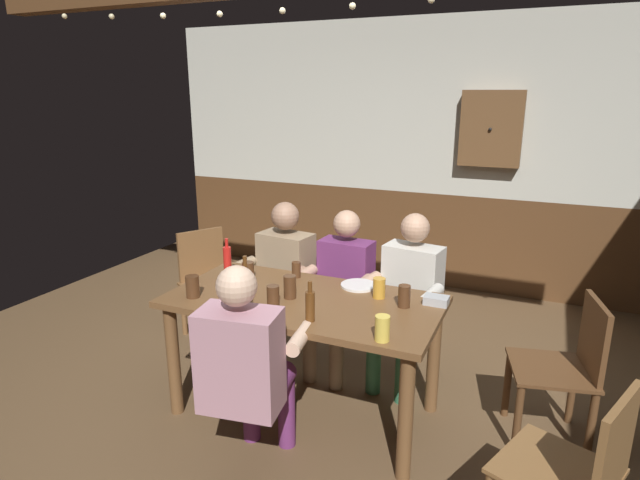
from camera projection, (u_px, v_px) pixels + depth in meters
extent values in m
plane|color=brown|center=(296.00, 421.00, 3.28)|extent=(6.58, 6.58, 0.00)
cube|color=beige|center=(418.00, 107.00, 5.25)|extent=(5.47, 0.12, 1.71)
cube|color=brown|center=(411.00, 236.00, 5.61)|extent=(5.47, 0.12, 0.98)
cube|color=brown|center=(303.00, 301.00, 3.18)|extent=(1.64, 0.84, 0.04)
cylinder|color=brown|center=(173.00, 360.00, 3.28)|extent=(0.08, 0.08, 0.74)
cylinder|color=brown|center=(406.00, 417.00, 2.70)|extent=(0.08, 0.08, 0.74)
cylinder|color=brown|center=(233.00, 318.00, 3.88)|extent=(0.08, 0.08, 0.74)
cylinder|color=brown|center=(434.00, 358.00, 3.30)|extent=(0.08, 0.08, 0.74)
cube|color=#997F60|center=(286.00, 264.00, 4.02)|extent=(0.43, 0.29, 0.49)
sphere|color=#9E755B|center=(285.00, 216.00, 3.92)|extent=(0.21, 0.21, 0.21)
cylinder|color=#33724C|center=(289.00, 300.00, 3.92)|extent=(0.18, 0.39, 0.13)
cylinder|color=#33724C|center=(265.00, 295.00, 4.03)|extent=(0.18, 0.39, 0.13)
cylinder|color=#33724C|center=(275.00, 343.00, 3.84)|extent=(0.10, 0.10, 0.42)
cylinder|color=#33724C|center=(251.00, 336.00, 3.95)|extent=(0.10, 0.10, 0.42)
cylinder|color=#9E755B|center=(292.00, 276.00, 3.69)|extent=(0.12, 0.29, 0.08)
cylinder|color=#997F60|center=(241.00, 266.00, 3.92)|extent=(0.12, 0.29, 0.08)
cube|color=#6B2D66|center=(346.00, 273.00, 3.83)|extent=(0.39, 0.23, 0.49)
sphere|color=tan|center=(347.00, 224.00, 3.73)|extent=(0.19, 0.19, 0.19)
cylinder|color=#997F60|center=(350.00, 312.00, 3.71)|extent=(0.15, 0.43, 0.13)
cylinder|color=#997F60|center=(323.00, 307.00, 3.80)|extent=(0.15, 0.43, 0.13)
cylinder|color=#997F60|center=(336.00, 360.00, 3.60)|extent=(0.10, 0.10, 0.42)
cylinder|color=#997F60|center=(310.00, 353.00, 3.69)|extent=(0.10, 0.10, 0.42)
cylinder|color=tan|center=(361.00, 285.00, 3.52)|extent=(0.10, 0.28, 0.08)
cylinder|color=tan|center=(304.00, 275.00, 3.71)|extent=(0.10, 0.28, 0.08)
cube|color=silver|center=(412.00, 281.00, 3.64)|extent=(0.42, 0.27, 0.51)
sphere|color=tan|center=(415.00, 228.00, 3.53)|extent=(0.20, 0.20, 0.20)
cylinder|color=#33724C|center=(417.00, 324.00, 3.52)|extent=(0.19, 0.42, 0.13)
cylinder|color=#33724C|center=(388.00, 317.00, 3.63)|extent=(0.19, 0.42, 0.13)
cylinder|color=#33724C|center=(403.00, 373.00, 3.43)|extent=(0.10, 0.10, 0.42)
cylinder|color=#33724C|center=(373.00, 364.00, 3.54)|extent=(0.10, 0.10, 0.42)
cylinder|color=silver|center=(431.00, 296.00, 3.32)|extent=(0.12, 0.29, 0.08)
cylinder|color=tan|center=(367.00, 282.00, 3.55)|extent=(0.12, 0.29, 0.08)
cube|color=#B78493|center=(240.00, 360.00, 2.56)|extent=(0.43, 0.29, 0.52)
sphere|color=beige|center=(237.00, 286.00, 2.45)|extent=(0.20, 0.20, 0.20)
cylinder|color=#6B2D66|center=(234.00, 385.00, 2.79)|extent=(0.19, 0.43, 0.13)
cylinder|color=#6B2D66|center=(273.00, 391.00, 2.74)|extent=(0.19, 0.43, 0.13)
cylinder|color=#6B2D66|center=(251.00, 407.00, 3.06)|extent=(0.10, 0.10, 0.42)
cylinder|color=#6B2D66|center=(287.00, 413.00, 3.01)|extent=(0.10, 0.10, 0.42)
cylinder|color=beige|center=(220.00, 328.00, 2.85)|extent=(0.12, 0.29, 0.08)
cylinder|color=beige|center=(300.00, 338.00, 2.73)|extent=(0.12, 0.29, 0.08)
cube|color=brown|center=(556.00, 470.00, 2.20)|extent=(0.57, 0.57, 0.02)
cube|color=brown|center=(616.00, 448.00, 2.01)|extent=(0.17, 0.38, 0.42)
cylinder|color=brown|center=(526.00, 472.00, 2.52)|extent=(0.04, 0.04, 0.44)
cube|color=brown|center=(213.00, 286.00, 4.30)|extent=(0.60, 0.60, 0.02)
cube|color=brown|center=(201.00, 254.00, 4.39)|extent=(0.22, 0.36, 0.42)
cylinder|color=brown|center=(245.00, 314.00, 4.32)|extent=(0.04, 0.04, 0.44)
cylinder|color=brown|center=(202.00, 325.00, 4.10)|extent=(0.04, 0.04, 0.44)
cylinder|color=brown|center=(225.00, 300.00, 4.61)|extent=(0.04, 0.04, 0.44)
cylinder|color=brown|center=(184.00, 310.00, 4.40)|extent=(0.04, 0.04, 0.44)
cube|color=brown|center=(551.00, 369.00, 3.01)|extent=(0.53, 0.53, 0.02)
cube|color=brown|center=(594.00, 337.00, 2.91)|extent=(0.12, 0.39, 0.42)
cylinder|color=brown|center=(518.00, 420.00, 2.92)|extent=(0.04, 0.04, 0.44)
cylinder|color=brown|center=(507.00, 384.00, 3.28)|extent=(0.04, 0.04, 0.44)
cylinder|color=brown|center=(591.00, 428.00, 2.86)|extent=(0.04, 0.04, 0.44)
cylinder|color=brown|center=(572.00, 390.00, 3.21)|extent=(0.04, 0.04, 0.44)
cylinder|color=#F9E08C|center=(234.00, 285.00, 3.28)|extent=(0.04, 0.04, 0.08)
cube|color=#B2B7BC|center=(436.00, 300.00, 3.08)|extent=(0.14, 0.10, 0.05)
cylinder|color=white|center=(359.00, 285.00, 3.37)|extent=(0.23, 0.23, 0.01)
cylinder|color=#593314|center=(246.00, 285.00, 3.12)|extent=(0.06, 0.06, 0.19)
cylinder|color=#593314|center=(245.00, 263.00, 3.08)|extent=(0.03, 0.03, 0.09)
cylinder|color=red|center=(228.00, 262.00, 3.50)|extent=(0.05, 0.05, 0.21)
cylinder|color=red|center=(227.00, 243.00, 3.46)|extent=(0.02, 0.02, 0.06)
cylinder|color=#593314|center=(310.00, 307.00, 2.84)|extent=(0.05, 0.05, 0.17)
cylinder|color=#593314|center=(310.00, 287.00, 2.81)|extent=(0.02, 0.02, 0.06)
cylinder|color=gold|center=(379.00, 288.00, 3.17)|extent=(0.08, 0.08, 0.12)
cylinder|color=#4C2D19|center=(296.00, 270.00, 3.53)|extent=(0.06, 0.06, 0.11)
cylinder|color=#E5C64C|center=(382.00, 328.00, 2.62)|extent=(0.08, 0.08, 0.13)
cylinder|color=#4C2D19|center=(245.00, 299.00, 3.00)|extent=(0.07, 0.07, 0.12)
cylinder|color=#4C2D19|center=(273.00, 295.00, 3.06)|extent=(0.07, 0.07, 0.12)
cylinder|color=#4C2D19|center=(404.00, 296.00, 3.03)|extent=(0.07, 0.07, 0.13)
cylinder|color=#4C2D19|center=(248.00, 271.00, 3.48)|extent=(0.08, 0.08, 0.12)
cylinder|color=#4C2D19|center=(193.00, 287.00, 3.18)|extent=(0.08, 0.08, 0.14)
cylinder|color=#4C2D19|center=(290.00, 287.00, 3.16)|extent=(0.08, 0.08, 0.14)
cube|color=brown|center=(491.00, 129.00, 4.90)|extent=(0.56, 0.12, 0.70)
sphere|color=black|center=(490.00, 129.00, 4.83)|extent=(0.03, 0.03, 0.03)
sphere|color=#F9EAB2|center=(65.00, 16.00, 3.63)|extent=(0.04, 0.04, 0.04)
sphere|color=#F9EAB2|center=(112.00, 17.00, 3.47)|extent=(0.04, 0.04, 0.04)
sphere|color=#F9EAB2|center=(163.00, 16.00, 3.31)|extent=(0.04, 0.04, 0.04)
sphere|color=#F9EAB2|center=(220.00, 14.00, 3.15)|extent=(0.04, 0.04, 0.04)
sphere|color=#F9EAB2|center=(282.00, 11.00, 2.99)|extent=(0.04, 0.04, 0.04)
sphere|color=#F9EAB2|center=(352.00, 6.00, 2.82)|extent=(0.04, 0.04, 0.04)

